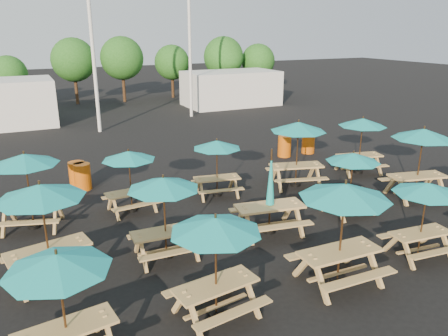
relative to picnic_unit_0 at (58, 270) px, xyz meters
name	(u,v)px	position (x,y,z in m)	size (l,w,h in m)	color
ground	(244,213)	(5.95, 4.50, -1.88)	(120.00, 120.00, 0.00)	black
picnic_unit_0	(58,270)	(0.00, 0.00, 0.00)	(2.03, 2.03, 2.19)	tan
picnic_unit_1	(41,198)	(-0.04, 3.06, 0.19)	(2.35, 2.35, 2.42)	tan
picnic_unit_2	(25,164)	(-0.25, 6.28, 0.12)	(2.40, 2.40, 2.33)	tan
picnic_unit_3	(216,232)	(2.92, 0.08, 0.04)	(2.09, 2.09, 2.24)	tan
picnic_unit_4	(164,189)	(2.77, 2.87, 0.02)	(1.89, 1.89, 2.22)	tan
picnic_unit_5	(129,160)	(2.72, 6.23, -0.11)	(1.84, 1.84, 2.06)	tan
picnic_unit_6	(345,198)	(6.03, -0.02, 0.25)	(2.10, 2.10, 2.49)	tan
picnic_unit_7	(270,199)	(5.97, 2.97, -0.84)	(2.22, 2.01, 2.53)	tan
picnic_unit_8	(217,148)	(5.82, 6.30, -0.12)	(1.96, 1.96, 2.05)	tan
picnic_unit_9	(427,193)	(8.76, 0.05, -0.11)	(1.85, 1.85, 2.06)	tan
picnic_unit_10	(353,162)	(8.99, 3.02, -0.12)	(1.72, 1.72, 2.05)	tan
picnic_unit_11	(298,131)	(8.94, 5.93, 0.26)	(2.54, 2.54, 2.49)	tan
picnic_unit_13	(423,139)	(12.05, 3.08, 0.27)	(2.49, 2.49, 2.51)	tan
picnic_unit_14	(362,126)	(12.19, 6.13, 0.10)	(2.27, 2.27, 2.31)	tan
waste_bin_0	(83,177)	(1.61, 9.04, -1.39)	(0.61, 0.61, 0.98)	#C7560B
waste_bin_1	(77,175)	(1.47, 9.37, -1.39)	(0.61, 0.61, 0.98)	#C7560B
waste_bin_2	(284,146)	(10.77, 9.51, -1.39)	(0.61, 0.61, 0.98)	#C7560B
waste_bin_3	(308,143)	(12.12, 9.52, -1.39)	(0.61, 0.61, 0.98)	#C7560B
mast_0	(90,23)	(3.95, 18.50, 4.12)	(0.20, 0.20, 12.00)	silver
mast_1	(189,24)	(10.45, 20.50, 4.12)	(0.20, 0.20, 12.00)	silver
event_tent_1	(231,88)	(14.95, 23.50, -0.58)	(7.00, 4.00, 2.60)	silver
tree_2	(9,74)	(-0.44, 28.16, 0.75)	(2.59, 2.59, 3.93)	#382314
tree_3	(73,60)	(4.20, 29.22, 1.53)	(3.36, 3.36, 5.09)	#382314
tree_4	(122,58)	(7.85, 28.76, 1.58)	(3.41, 3.41, 5.17)	#382314
tree_5	(172,62)	(12.18, 29.18, 1.10)	(2.94, 2.94, 4.45)	#382314
tree_6	(224,57)	(16.19, 27.40, 1.55)	(3.38, 3.38, 5.13)	#382314
tree_7	(258,61)	(19.58, 27.42, 1.12)	(2.95, 2.95, 4.48)	#382314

